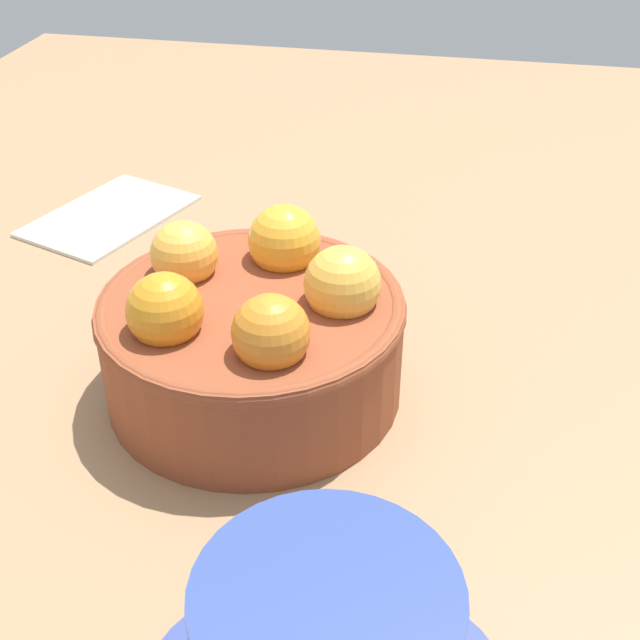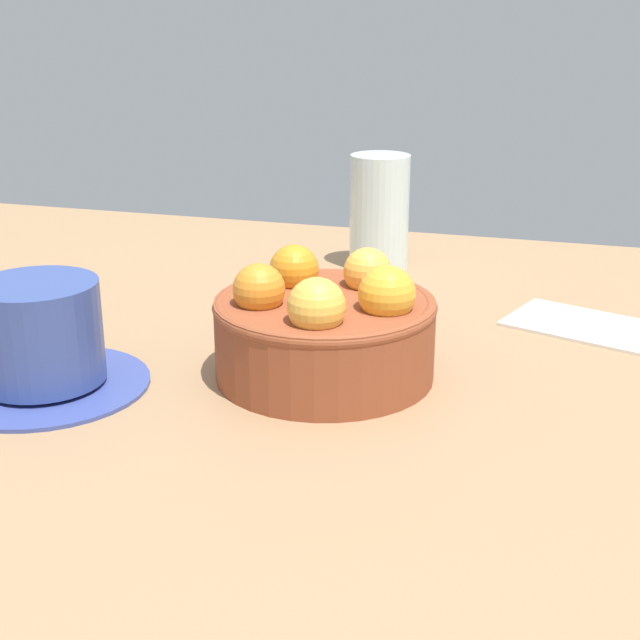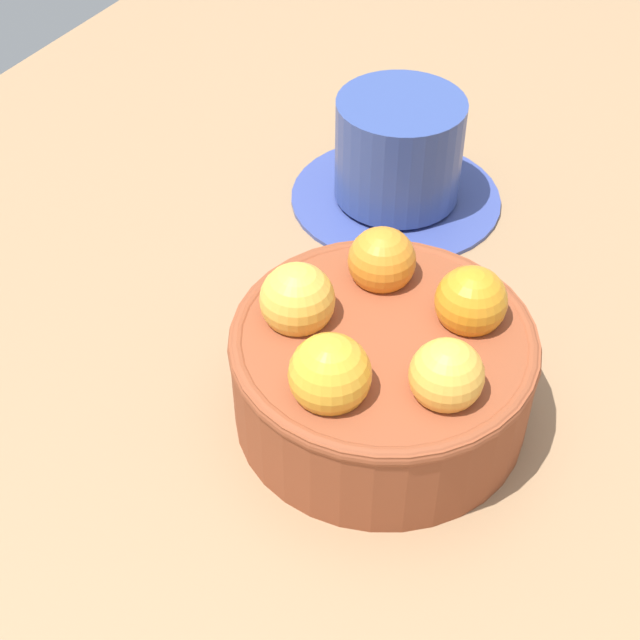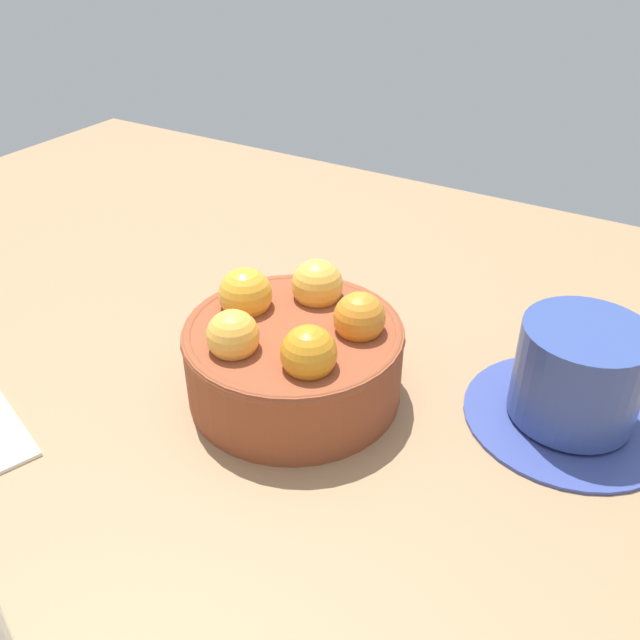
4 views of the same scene
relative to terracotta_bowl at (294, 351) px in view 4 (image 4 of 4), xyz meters
The scene contains 3 objects.
ground_plane 5.84cm from the terracotta_bowl, 46.48° to the right, with size 131.15×91.40×3.92cm, color #997551.
terracotta_bowl is the anchor object (origin of this frame).
coffee_cup 20.45cm from the terracotta_bowl, 22.20° to the left, with size 15.09×15.09×7.92cm.
Camera 4 is at (22.81, -34.29, 33.26)cm, focal length 38.07 mm.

